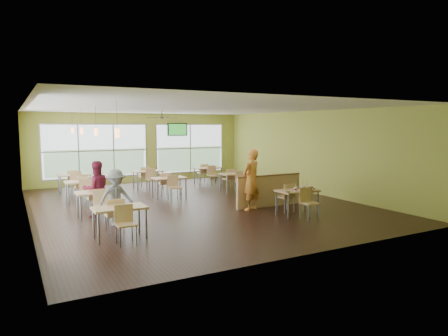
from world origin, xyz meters
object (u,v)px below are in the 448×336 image
(man_plaid, at_px, (251,180))
(food_basket, at_px, (309,187))
(half_wall_divider, at_px, (269,191))
(main_table, at_px, (297,194))

(man_plaid, bearing_deg, food_basket, 116.49)
(half_wall_divider, distance_m, man_plaid, 0.94)
(man_plaid, height_order, food_basket, man_plaid)
(main_table, xyz_separation_m, man_plaid, (-0.81, 1.25, 0.32))
(main_table, xyz_separation_m, food_basket, (0.47, 0.04, 0.15))
(main_table, distance_m, man_plaid, 1.52)
(main_table, height_order, half_wall_divider, half_wall_divider)
(man_plaid, bearing_deg, main_table, 102.91)
(food_basket, bearing_deg, man_plaid, 136.46)
(half_wall_divider, xyz_separation_m, man_plaid, (-0.81, -0.20, 0.43))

